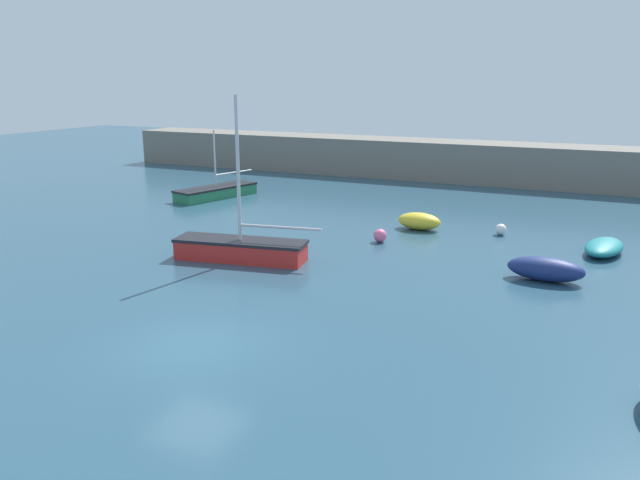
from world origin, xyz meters
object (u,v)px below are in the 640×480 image
rowboat_white_midwater (604,247)px  sailboat_short_mast (216,192)px  mooring_buoy_pink (380,236)px  rowboat_blue_near (546,269)px  mooring_buoy_white (501,229)px  sailboat_tall_mast (241,248)px  dinghy_near_pier (419,221)px

rowboat_white_midwater → sailboat_short_mast: size_ratio=0.57×
rowboat_white_midwater → mooring_buoy_pink: size_ratio=5.43×
sailboat_short_mast → rowboat_blue_near: bearing=82.7°
rowboat_blue_near → mooring_buoy_white: rowboat_blue_near is taller
sailboat_tall_mast → mooring_buoy_white: size_ratio=12.41×
sailboat_short_mast → mooring_buoy_pink: 13.73m
rowboat_blue_near → mooring_buoy_white: 6.67m
sailboat_short_mast → dinghy_near_pier: 13.65m
rowboat_blue_near → mooring_buoy_pink: size_ratio=4.60×
sailboat_short_mast → mooring_buoy_white: size_ratio=10.83×
sailboat_tall_mast → rowboat_blue_near: sailboat_tall_mast is taller
rowboat_blue_near → dinghy_near_pier: (-6.27, 5.63, -0.03)m
sailboat_tall_mast → rowboat_blue_near: (11.26, 2.35, -0.05)m
sailboat_tall_mast → rowboat_blue_near: size_ratio=2.39×
sailboat_tall_mast → mooring_buoy_pink: size_ratio=10.98×
dinghy_near_pier → sailboat_tall_mast: bearing=-119.5°
dinghy_near_pier → mooring_buoy_pink: (-0.90, -3.03, -0.11)m
rowboat_blue_near → dinghy_near_pier: 8.43m
mooring_buoy_pink → mooring_buoy_white: mooring_buoy_pink is taller
sailboat_short_mast → mooring_buoy_white: bearing=98.4°
rowboat_blue_near → mooring_buoy_pink: 7.63m
dinghy_near_pier → sailboat_short_mast: bearing=171.0°
sailboat_tall_mast → rowboat_white_midwater: size_ratio=2.02×
rowboat_white_midwater → rowboat_blue_near: size_ratio=1.18×
sailboat_short_mast → dinghy_near_pier: bearing=94.3°
dinghy_near_pier → mooring_buoy_pink: dinghy_near_pier is taller
sailboat_tall_mast → dinghy_near_pier: bearing=-132.0°
rowboat_white_midwater → dinghy_near_pier: bearing=93.3°
mooring_buoy_pink → mooring_buoy_white: size_ratio=1.13×
rowboat_white_midwater → mooring_buoy_white: bearing=81.4°
dinghy_near_pier → mooring_buoy_white: (3.73, 0.53, -0.14)m
sailboat_tall_mast → mooring_buoy_white: 12.18m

